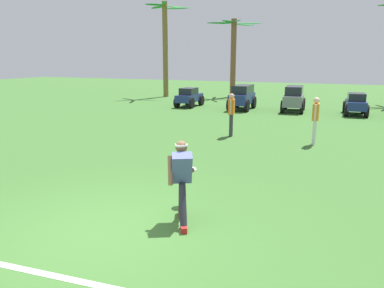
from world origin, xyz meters
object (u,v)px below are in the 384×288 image
teammate_near_sideline (231,111)px  parked_car_slot_c (294,98)px  parked_car_slot_a (189,97)px  frisbee_in_flight (190,169)px  parked_car_slot_d (356,104)px  frisbee_thrower (182,177)px  teammate_midfield (315,116)px  palm_tree_left_of_centre (233,51)px  palm_tree_far_left (165,44)px  parked_car_slot_b (242,96)px

teammate_near_sideline → parked_car_slot_c: teammate_near_sideline is taller
parked_car_slot_a → frisbee_in_flight: bearing=-66.6°
teammate_near_sideline → parked_car_slot_d: teammate_near_sideline is taller
frisbee_thrower → frisbee_in_flight: size_ratio=4.17×
parked_car_slot_a → frisbee_thrower: bearing=-67.1°
frisbee_thrower → teammate_midfield: 7.28m
parked_car_slot_a → parked_car_slot_c: 5.96m
parked_car_slot_d → palm_tree_left_of_centre: bearing=142.8°
parked_car_slot_d → palm_tree_far_left: palm_tree_far_left is taller
teammate_midfield → palm_tree_left_of_centre: size_ratio=0.28×
frisbee_in_flight → parked_car_slot_b: (-2.78, 13.82, 0.02)m
parked_car_slot_a → palm_tree_far_left: bearing=129.7°
parked_car_slot_a → parked_car_slot_c: parked_car_slot_c is taller
palm_tree_left_of_centre → parked_car_slot_d: bearing=-37.2°
parked_car_slot_c → palm_tree_left_of_centre: 8.53m
frisbee_in_flight → parked_car_slot_b: parked_car_slot_b is taller
teammate_near_sideline → frisbee_thrower: bearing=-79.4°
teammate_midfield → parked_car_slot_c: bearing=102.8°
parked_car_slot_a → palm_tree_far_left: size_ratio=0.33×
parked_car_slot_d → palm_tree_left_of_centre: 10.82m
palm_tree_far_left → palm_tree_left_of_centre: palm_tree_far_left is taller
frisbee_thrower → palm_tree_far_left: bearing=117.5°
frisbee_in_flight → parked_car_slot_d: 14.38m
parked_car_slot_c → palm_tree_far_left: (-9.84, 4.35, 3.07)m
parked_car_slot_a → parked_car_slot_b: bearing=-0.9°
parked_car_slot_b → palm_tree_far_left: size_ratio=0.36×
frisbee_thrower → parked_car_slot_d: 15.13m
parked_car_slot_c → frisbee_in_flight: bearing=-89.8°
frisbee_in_flight → palm_tree_left_of_centre: bearing=104.7°
teammate_midfield → parked_car_slot_d: size_ratio=0.69×
parked_car_slot_a → palm_tree_far_left: (-3.89, 4.69, 3.23)m
teammate_near_sideline → teammate_midfield: bearing=-4.7°
palm_tree_far_left → parked_car_slot_b: bearing=-33.7°
parked_car_slot_b → palm_tree_left_of_centre: size_ratio=0.44×
teammate_near_sideline → palm_tree_left_of_centre: 14.64m
parked_car_slot_a → teammate_near_sideline: bearing=-56.6°
teammate_near_sideline → parked_car_slot_b: (-1.60, 7.27, -0.22)m
parked_car_slot_d → parked_car_slot_a: bearing=-178.8°
parked_car_slot_b → parked_car_slot_d: size_ratio=1.07×
frisbee_in_flight → parked_car_slot_a: bearing=113.4°
parked_car_slot_d → palm_tree_left_of_centre: palm_tree_left_of_centre is taller
parked_car_slot_b → palm_tree_far_left: palm_tree_far_left is taller
parked_car_slot_c → parked_car_slot_d: (3.06, -0.14, -0.16)m
parked_car_slot_a → parked_car_slot_d: 9.01m
parked_car_slot_c → parked_car_slot_b: bearing=-172.0°
parked_car_slot_b → parked_car_slot_d: 5.80m
frisbee_in_flight → parked_car_slot_a: 15.11m
frisbee_thrower → parked_car_slot_c: size_ratio=0.58×
frisbee_in_flight → teammate_near_sideline: size_ratio=0.22×
frisbee_thrower → palm_tree_far_left: size_ratio=0.21×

